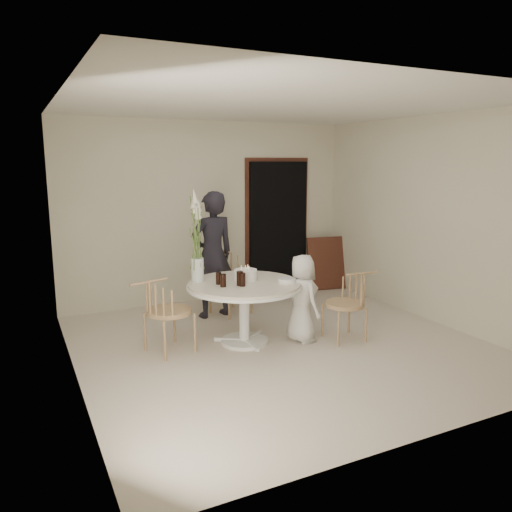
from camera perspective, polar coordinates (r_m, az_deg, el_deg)
name	(u,v)px	position (r m, az deg, el deg)	size (l,w,h in m)	color
ground	(281,345)	(5.92, 2.83, -10.07)	(4.50, 4.50, 0.00)	beige
room_shell	(282,206)	(5.56, 2.99, 5.74)	(4.50, 4.50, 4.50)	white
doorway	(278,228)	(8.08, 2.50, 3.26)	(1.00, 0.10, 2.10)	black
door_trim	(277,224)	(8.10, 2.37, 3.71)	(1.12, 0.03, 2.22)	#5C2A1F
table	(244,292)	(5.79, -1.35, -4.14)	(1.33, 1.33, 0.73)	white
picture_frame	(326,263)	(8.39, 8.05, -0.82)	(0.66, 0.04, 0.88)	#5C2A1F
chair_far	(225,272)	(7.03, -3.58, -1.82)	(0.59, 0.62, 0.89)	tan
chair_right	(353,296)	(6.08, 11.03, -4.52)	(0.51, 0.48, 0.81)	tan
chair_left	(160,306)	(5.56, -10.97, -5.58)	(0.60, 0.57, 0.86)	tan
girl	(212,255)	(6.77, -5.00, 0.13)	(0.63, 0.41, 1.72)	black
boy	(302,298)	(5.90, 5.30, -4.85)	(0.51, 0.33, 1.05)	silver
birthday_cake	(246,275)	(5.86, -1.19, -2.17)	(0.27, 0.27, 0.18)	white
cola_tumbler_a	(240,278)	(5.61, -1.86, -2.57)	(0.08, 0.08, 0.16)	black
cola_tumbler_b	(242,280)	(5.58, -1.57, -2.71)	(0.07, 0.07, 0.15)	black
cola_tumbler_c	(219,278)	(5.68, -4.30, -2.57)	(0.06, 0.06, 0.14)	black
cola_tumbler_d	(223,280)	(5.56, -3.79, -2.81)	(0.07, 0.07, 0.15)	black
plate_stack	(287,280)	(5.77, 3.55, -2.78)	(0.21, 0.21, 0.05)	white
flower_vase	(197,240)	(5.78, -6.78, 1.78)	(0.15, 0.15, 1.08)	silver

